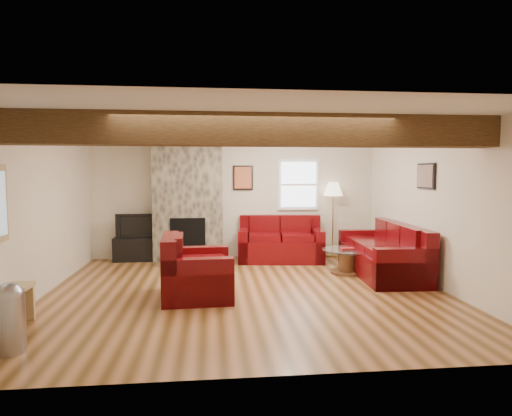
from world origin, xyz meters
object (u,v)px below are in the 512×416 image
at_px(armchair_red, 197,266).
at_px(television, 138,225).
at_px(sofa_three, 381,249).
at_px(floor_lamp, 333,193).
at_px(tv_cabinet, 138,249).
at_px(loveseat, 281,239).
at_px(coffee_table, 347,261).

height_order(armchair_red, television, television).
relative_size(sofa_three, floor_lamp, 1.45).
height_order(tv_cabinet, television, television).
relative_size(tv_cabinet, floor_lamp, 0.60).
height_order(loveseat, coffee_table, loveseat).
distance_m(sofa_three, floor_lamp, 1.95).
bearing_deg(loveseat, coffee_table, -43.77).
height_order(sofa_three, floor_lamp, floor_lamp).
distance_m(sofa_three, tv_cabinet, 4.81).
distance_m(loveseat, armchair_red, 2.92).
distance_m(tv_cabinet, floor_lamp, 4.26).
distance_m(armchair_red, tv_cabinet, 3.03).
bearing_deg(television, loveseat, -5.88).
xyz_separation_m(coffee_table, floor_lamp, (0.18, 1.55, 1.15)).
xyz_separation_m(sofa_three, television, (-4.51, 1.65, 0.28)).
bearing_deg(sofa_three, floor_lamp, -163.55).
bearing_deg(floor_lamp, television, -179.72).
distance_m(coffee_table, tv_cabinet, 4.21).
bearing_deg(tv_cabinet, loveseat, -5.88).
height_order(television, floor_lamp, floor_lamp).
bearing_deg(coffee_table, armchair_red, -155.45).
bearing_deg(floor_lamp, tv_cabinet, -179.72).
bearing_deg(coffee_table, sofa_three, -12.35).
height_order(coffee_table, floor_lamp, floor_lamp).
distance_m(loveseat, tv_cabinet, 2.94).
bearing_deg(loveseat, armchair_red, -117.04).
distance_m(loveseat, floor_lamp, 1.54).
distance_m(armchair_red, floor_lamp, 4.04).
bearing_deg(floor_lamp, armchair_red, -135.64).
relative_size(loveseat, tv_cabinet, 1.76).
relative_size(armchair_red, coffee_table, 1.26).
xyz_separation_m(sofa_three, armchair_red, (-3.21, -1.08, 0.00)).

